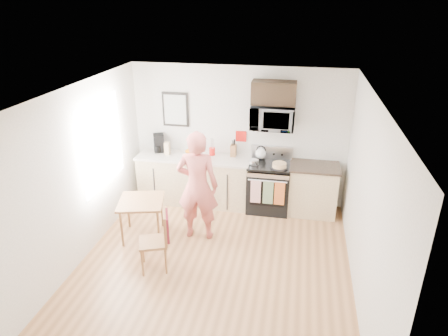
% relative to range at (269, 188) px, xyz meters
% --- Properties ---
extents(floor, '(4.60, 4.60, 0.00)m').
position_rel_range_xyz_m(floor, '(-0.63, -1.98, -0.44)').
color(floor, brown).
rests_on(floor, ground).
extents(back_wall, '(4.00, 0.04, 2.60)m').
position_rel_range_xyz_m(back_wall, '(-0.63, 0.32, 0.86)').
color(back_wall, beige).
rests_on(back_wall, floor).
extents(front_wall, '(4.00, 0.04, 2.60)m').
position_rel_range_xyz_m(front_wall, '(-0.63, -4.28, 0.86)').
color(front_wall, beige).
rests_on(front_wall, floor).
extents(left_wall, '(0.04, 4.60, 2.60)m').
position_rel_range_xyz_m(left_wall, '(-2.63, -1.98, 0.86)').
color(left_wall, beige).
rests_on(left_wall, floor).
extents(right_wall, '(0.04, 4.60, 2.60)m').
position_rel_range_xyz_m(right_wall, '(1.37, -1.98, 0.86)').
color(right_wall, beige).
rests_on(right_wall, floor).
extents(ceiling, '(4.00, 4.60, 0.04)m').
position_rel_range_xyz_m(ceiling, '(-0.63, -1.98, 2.16)').
color(ceiling, white).
rests_on(ceiling, back_wall).
extents(window, '(0.06, 1.40, 1.50)m').
position_rel_range_xyz_m(window, '(-2.59, -1.18, 1.11)').
color(window, silver).
rests_on(window, left_wall).
extents(cabinet_left, '(2.10, 0.60, 0.90)m').
position_rel_range_xyz_m(cabinet_left, '(-1.43, 0.02, 0.01)').
color(cabinet_left, tan).
rests_on(cabinet_left, floor).
extents(countertop_left, '(2.14, 0.64, 0.04)m').
position_rel_range_xyz_m(countertop_left, '(-1.43, 0.02, 0.48)').
color(countertop_left, beige).
rests_on(countertop_left, cabinet_left).
extents(cabinet_right, '(0.84, 0.60, 0.90)m').
position_rel_range_xyz_m(cabinet_right, '(0.80, 0.02, 0.01)').
color(cabinet_right, tan).
rests_on(cabinet_right, floor).
extents(countertop_right, '(0.88, 0.64, 0.04)m').
position_rel_range_xyz_m(countertop_right, '(0.80, 0.02, 0.48)').
color(countertop_right, black).
rests_on(countertop_right, cabinet_right).
extents(range, '(0.76, 0.70, 1.16)m').
position_rel_range_xyz_m(range, '(0.00, 0.00, 0.00)').
color(range, black).
rests_on(range, floor).
extents(microwave, '(0.76, 0.51, 0.42)m').
position_rel_range_xyz_m(microwave, '(-0.00, 0.10, 1.32)').
color(microwave, silver).
rests_on(microwave, back_wall).
extents(upper_cabinet, '(0.76, 0.35, 0.40)m').
position_rel_range_xyz_m(upper_cabinet, '(-0.00, 0.15, 1.74)').
color(upper_cabinet, black).
rests_on(upper_cabinet, back_wall).
extents(wall_art, '(0.50, 0.04, 0.65)m').
position_rel_range_xyz_m(wall_art, '(-1.83, 0.30, 1.31)').
color(wall_art, black).
rests_on(wall_art, back_wall).
extents(wall_trivet, '(0.20, 0.02, 0.20)m').
position_rel_range_xyz_m(wall_trivet, '(-0.58, 0.31, 0.86)').
color(wall_trivet, red).
rests_on(wall_trivet, back_wall).
extents(person, '(0.69, 0.47, 1.84)m').
position_rel_range_xyz_m(person, '(-1.05, -1.14, 0.48)').
color(person, '#C24135').
rests_on(person, floor).
extents(dining_table, '(0.74, 0.74, 0.66)m').
position_rel_range_xyz_m(dining_table, '(-1.96, -1.33, 0.15)').
color(dining_table, brown).
rests_on(dining_table, floor).
extents(chair, '(0.54, 0.50, 0.93)m').
position_rel_range_xyz_m(chair, '(-1.35, -2.07, 0.16)').
color(chair, brown).
rests_on(chair, floor).
extents(knife_block, '(0.10, 0.14, 0.22)m').
position_rel_range_xyz_m(knife_block, '(-0.70, 0.20, 0.61)').
color(knife_block, brown).
rests_on(knife_block, countertop_left).
extents(utensil_crock, '(0.11, 0.11, 0.34)m').
position_rel_range_xyz_m(utensil_crock, '(-1.11, 0.17, 0.64)').
color(utensil_crock, red).
rests_on(utensil_crock, countertop_left).
extents(fruit_bowl, '(0.25, 0.25, 0.10)m').
position_rel_range_xyz_m(fruit_bowl, '(-1.54, 0.13, 0.54)').
color(fruit_bowl, white).
rests_on(fruit_bowl, countertop_left).
extents(milk_carton, '(0.10, 0.10, 0.24)m').
position_rel_range_xyz_m(milk_carton, '(-1.94, 0.03, 0.63)').
color(milk_carton, tan).
rests_on(milk_carton, countertop_left).
extents(coffee_maker, '(0.27, 0.32, 0.34)m').
position_rel_range_xyz_m(coffee_maker, '(-2.15, 0.16, 0.66)').
color(coffee_maker, black).
rests_on(coffee_maker, countertop_left).
extents(bread_bag, '(0.33, 0.24, 0.11)m').
position_rel_range_xyz_m(bread_bag, '(-1.27, -0.20, 0.56)').
color(bread_bag, tan).
rests_on(bread_bag, countertop_left).
extents(cake, '(0.30, 0.30, 0.10)m').
position_rel_range_xyz_m(cake, '(0.18, -0.18, 0.54)').
color(cake, black).
rests_on(cake, range).
extents(kettle, '(0.20, 0.20, 0.26)m').
position_rel_range_xyz_m(kettle, '(-0.19, 0.20, 0.60)').
color(kettle, white).
rests_on(kettle, range).
extents(pot, '(0.17, 0.28, 0.09)m').
position_rel_range_xyz_m(pot, '(-0.28, -0.09, 0.53)').
color(pot, silver).
rests_on(pot, range).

